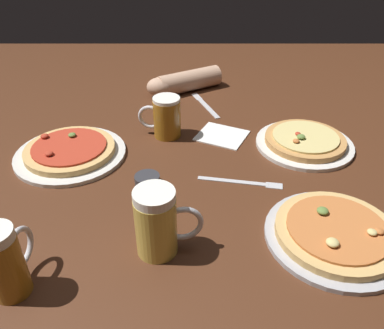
{
  "coord_description": "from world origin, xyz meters",
  "views": [
    {
      "loc": [
        0.0,
        -0.91,
        0.63
      ],
      "look_at": [
        0.0,
        0.0,
        0.02
      ],
      "focal_mm": 36.77,
      "sensor_mm": 36.0,
      "label": 1
    }
  ],
  "objects_px": {
    "pizza_plate_side": "(305,142)",
    "ramekin_sauce": "(147,180)",
    "fork_left": "(242,182)",
    "knife_right": "(205,105)",
    "beer_mug_pale": "(157,222)",
    "diner_arm": "(182,82)",
    "napkin_folded": "(222,135)",
    "pizza_plate_near": "(336,234)",
    "beer_mug_dark": "(166,117)",
    "pizza_plate_far": "(70,151)",
    "beer_mug_amber": "(5,261)"
  },
  "relations": [
    {
      "from": "pizza_plate_side",
      "to": "ramekin_sauce",
      "type": "distance_m",
      "value": 0.51
    },
    {
      "from": "pizza_plate_side",
      "to": "ramekin_sauce",
      "type": "xyz_separation_m",
      "value": [
        -0.47,
        -0.2,
        -0.0
      ]
    },
    {
      "from": "fork_left",
      "to": "knife_right",
      "type": "height_order",
      "value": "same"
    },
    {
      "from": "beer_mug_pale",
      "to": "diner_arm",
      "type": "height_order",
      "value": "beer_mug_pale"
    },
    {
      "from": "fork_left",
      "to": "diner_arm",
      "type": "relative_size",
      "value": 0.77
    },
    {
      "from": "beer_mug_pale",
      "to": "napkin_folded",
      "type": "xyz_separation_m",
      "value": [
        0.17,
        0.5,
        -0.07
      ]
    },
    {
      "from": "fork_left",
      "to": "pizza_plate_near",
      "type": "bearing_deg",
      "value": -48.78
    },
    {
      "from": "beer_mug_dark",
      "to": "knife_right",
      "type": "relative_size",
      "value": 0.63
    },
    {
      "from": "ramekin_sauce",
      "to": "beer_mug_dark",
      "type": "bearing_deg",
      "value": 82.4
    },
    {
      "from": "pizza_plate_side",
      "to": "pizza_plate_far",
      "type": "bearing_deg",
      "value": -175.3
    },
    {
      "from": "beer_mug_dark",
      "to": "pizza_plate_side",
      "type": "bearing_deg",
      "value": -8.9
    },
    {
      "from": "pizza_plate_near",
      "to": "napkin_folded",
      "type": "distance_m",
      "value": 0.52
    },
    {
      "from": "ramekin_sauce",
      "to": "diner_arm",
      "type": "relative_size",
      "value": 0.23
    },
    {
      "from": "fork_left",
      "to": "knife_right",
      "type": "bearing_deg",
      "value": 100.02
    },
    {
      "from": "pizza_plate_side",
      "to": "knife_right",
      "type": "relative_size",
      "value": 1.35
    },
    {
      "from": "napkin_folded",
      "to": "diner_arm",
      "type": "height_order",
      "value": "diner_arm"
    },
    {
      "from": "napkin_folded",
      "to": "knife_right",
      "type": "relative_size",
      "value": 0.68
    },
    {
      "from": "pizza_plate_far",
      "to": "fork_left",
      "type": "relative_size",
      "value": 1.43
    },
    {
      "from": "pizza_plate_side",
      "to": "beer_mug_pale",
      "type": "height_order",
      "value": "beer_mug_pale"
    },
    {
      "from": "pizza_plate_near",
      "to": "knife_right",
      "type": "relative_size",
      "value": 1.42
    },
    {
      "from": "beer_mug_dark",
      "to": "napkin_folded",
      "type": "bearing_deg",
      "value": -2.17
    },
    {
      "from": "beer_mug_dark",
      "to": "ramekin_sauce",
      "type": "bearing_deg",
      "value": -97.6
    },
    {
      "from": "pizza_plate_far",
      "to": "beer_mug_dark",
      "type": "bearing_deg",
      "value": 24.3
    },
    {
      "from": "beer_mug_amber",
      "to": "ramekin_sauce",
      "type": "xyz_separation_m",
      "value": [
        0.23,
        0.34,
        -0.06
      ]
    },
    {
      "from": "beer_mug_amber",
      "to": "diner_arm",
      "type": "bearing_deg",
      "value": 72.39
    },
    {
      "from": "beer_mug_amber",
      "to": "fork_left",
      "type": "bearing_deg",
      "value": 35.99
    },
    {
      "from": "pizza_plate_far",
      "to": "pizza_plate_side",
      "type": "distance_m",
      "value": 0.71
    },
    {
      "from": "diner_arm",
      "to": "ramekin_sauce",
      "type": "bearing_deg",
      "value": -97.22
    },
    {
      "from": "beer_mug_amber",
      "to": "knife_right",
      "type": "relative_size",
      "value": 0.7
    },
    {
      "from": "pizza_plate_far",
      "to": "fork_left",
      "type": "xyz_separation_m",
      "value": [
        0.5,
        -0.14,
        -0.01
      ]
    },
    {
      "from": "ramekin_sauce",
      "to": "pizza_plate_near",
      "type": "bearing_deg",
      "value": -24.82
    },
    {
      "from": "beer_mug_dark",
      "to": "diner_arm",
      "type": "distance_m",
      "value": 0.35
    },
    {
      "from": "beer_mug_amber",
      "to": "pizza_plate_near",
      "type": "bearing_deg",
      "value": 11.61
    },
    {
      "from": "fork_left",
      "to": "knife_right",
      "type": "relative_size",
      "value": 1.03
    },
    {
      "from": "pizza_plate_near",
      "to": "napkin_folded",
      "type": "relative_size",
      "value": 2.1
    },
    {
      "from": "fork_left",
      "to": "diner_arm",
      "type": "bearing_deg",
      "value": 105.96
    },
    {
      "from": "beer_mug_dark",
      "to": "ramekin_sauce",
      "type": "relative_size",
      "value": 2.05
    },
    {
      "from": "beer_mug_pale",
      "to": "knife_right",
      "type": "relative_size",
      "value": 0.71
    },
    {
      "from": "beer_mug_pale",
      "to": "pizza_plate_near",
      "type": "bearing_deg",
      "value": 4.71
    },
    {
      "from": "beer_mug_pale",
      "to": "ramekin_sauce",
      "type": "xyz_separation_m",
      "value": [
        -0.05,
        0.24,
        -0.06
      ]
    },
    {
      "from": "beer_mug_dark",
      "to": "napkin_folded",
      "type": "height_order",
      "value": "beer_mug_dark"
    },
    {
      "from": "pizza_plate_side",
      "to": "beer_mug_dark",
      "type": "relative_size",
      "value": 2.15
    },
    {
      "from": "ramekin_sauce",
      "to": "pizza_plate_side",
      "type": "bearing_deg",
      "value": 23.42
    },
    {
      "from": "beer_mug_pale",
      "to": "diner_arm",
      "type": "xyz_separation_m",
      "value": [
        0.03,
        0.86,
        -0.04
      ]
    },
    {
      "from": "napkin_folded",
      "to": "diner_arm",
      "type": "relative_size",
      "value": 0.5
    },
    {
      "from": "pizza_plate_far",
      "to": "diner_arm",
      "type": "xyz_separation_m",
      "value": [
        0.32,
        0.48,
        0.02
      ]
    },
    {
      "from": "pizza_plate_far",
      "to": "beer_mug_dark",
      "type": "relative_size",
      "value": 2.35
    },
    {
      "from": "fork_left",
      "to": "knife_right",
      "type": "distance_m",
      "value": 0.49
    },
    {
      "from": "ramekin_sauce",
      "to": "beer_mug_amber",
      "type": "bearing_deg",
      "value": -123.65
    },
    {
      "from": "diner_arm",
      "to": "fork_left",
      "type": "bearing_deg",
      "value": -74.04
    }
  ]
}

